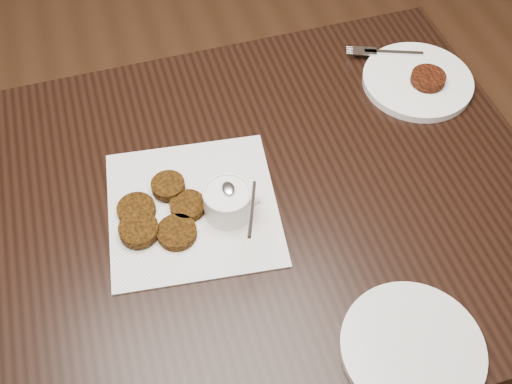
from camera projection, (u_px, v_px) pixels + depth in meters
table at (205, 312)px, 1.33m from camera, size 1.27×0.81×0.75m
napkin at (193, 208)px, 1.04m from camera, size 0.32×0.32×0.00m
sauce_ramekin at (227, 191)px, 0.98m from camera, size 0.13×0.13×0.12m
patty_cluster at (163, 216)px, 1.01m from camera, size 0.24×0.24×0.02m
plate_with_patty at (418, 78)px, 1.21m from camera, size 0.28×0.28×0.03m
plate_empty at (412, 348)px, 0.88m from camera, size 0.26×0.26×0.01m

